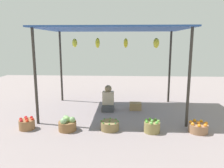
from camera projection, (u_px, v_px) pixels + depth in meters
ground_plane at (113, 111)px, 6.76m from camera, size 14.00×14.00×0.00m
market_stall_structure at (113, 34)px, 6.33m from camera, size 4.05×2.60×2.45m
vendor_person at (108, 101)px, 6.79m from camera, size 0.36×0.44×0.78m
basket_red_tomatoes at (27, 124)px, 5.35m from camera, size 0.37×0.37×0.30m
basket_cabbages at (67, 124)px, 5.27m from camera, size 0.42×0.42×0.35m
basket_green_chilies at (110, 126)px, 5.31m from camera, size 0.44×0.44×0.24m
basket_green_apples at (152, 127)px, 5.16m from camera, size 0.37×0.37×0.31m
basket_oranges at (198, 128)px, 5.16m from camera, size 0.44×0.44×0.27m
wooden_crate_near_vendor at (135, 106)px, 6.87m from camera, size 0.36×0.25×0.22m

